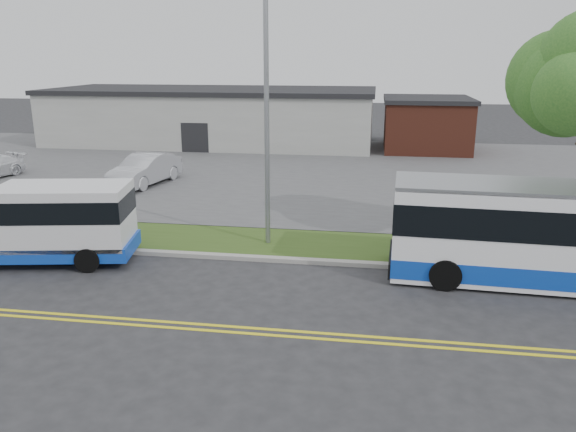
# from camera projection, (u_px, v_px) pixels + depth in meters

# --- Properties ---
(ground) EXTENTS (140.00, 140.00, 0.00)m
(ground) POSITION_uv_depth(u_px,v_px,m) (165.00, 267.00, 18.80)
(ground) COLOR #28282B
(ground) RESTS_ON ground
(lane_line_north) EXTENTS (70.00, 0.12, 0.01)m
(lane_line_north) POSITION_uv_depth(u_px,v_px,m) (113.00, 318.00, 15.14)
(lane_line_north) COLOR yellow
(lane_line_north) RESTS_ON ground
(lane_line_south) EXTENTS (70.00, 0.12, 0.01)m
(lane_line_south) POSITION_uv_depth(u_px,v_px,m) (108.00, 323.00, 14.85)
(lane_line_south) COLOR yellow
(lane_line_south) RESTS_ON ground
(curb) EXTENTS (80.00, 0.30, 0.15)m
(curb) POSITION_uv_depth(u_px,v_px,m) (176.00, 254.00, 19.82)
(curb) COLOR #9E9B93
(curb) RESTS_ON ground
(verge) EXTENTS (80.00, 3.30, 0.10)m
(verge) POSITION_uv_depth(u_px,v_px,m) (192.00, 239.00, 21.54)
(verge) COLOR #35501A
(verge) RESTS_ON ground
(parking_lot) EXTENTS (80.00, 25.00, 0.10)m
(parking_lot) POSITION_uv_depth(u_px,v_px,m) (263.00, 169.00, 34.93)
(parking_lot) COLOR #4C4C4F
(parking_lot) RESTS_ON ground
(commercial_building) EXTENTS (25.40, 10.40, 4.35)m
(commercial_building) POSITION_uv_depth(u_px,v_px,m) (214.00, 116.00, 44.73)
(commercial_building) COLOR #9E9E99
(commercial_building) RESTS_ON ground
(brick_wing) EXTENTS (6.30, 7.30, 3.90)m
(brick_wing) POSITION_uv_depth(u_px,v_px,m) (426.00, 124.00, 41.41)
(brick_wing) COLOR brown
(brick_wing) RESTS_ON ground
(streetlight_near) EXTENTS (0.35, 1.53, 9.50)m
(streetlight_near) POSITION_uv_depth(u_px,v_px,m) (266.00, 103.00, 19.51)
(streetlight_near) COLOR gray
(streetlight_near) RESTS_ON verge
(shuttle_bus) EXTENTS (7.21, 3.43, 2.66)m
(shuttle_bus) POSITION_uv_depth(u_px,v_px,m) (45.00, 222.00, 18.95)
(shuttle_bus) COLOR #103FB5
(shuttle_bus) RESTS_ON ground
(parked_car_a) EXTENTS (2.67, 5.24, 1.65)m
(parked_car_a) POSITION_uv_depth(u_px,v_px,m) (145.00, 169.00, 30.19)
(parked_car_a) COLOR #BABCC2
(parked_car_a) RESTS_ON parking_lot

